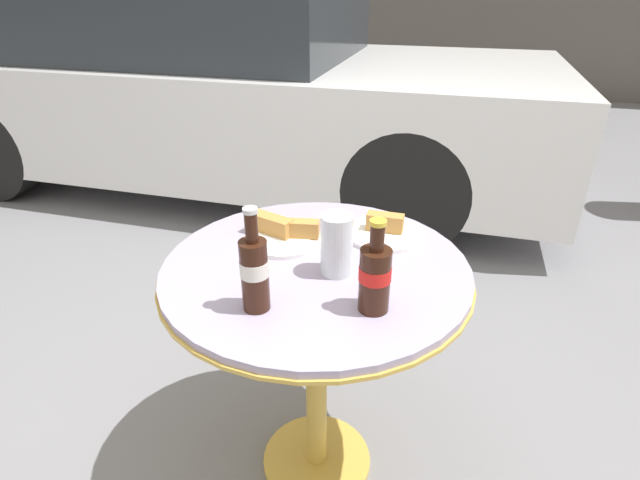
% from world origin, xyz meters
% --- Properties ---
extents(ground_plane, '(30.00, 30.00, 0.00)m').
position_xyz_m(ground_plane, '(0.00, 0.00, 0.00)').
color(ground_plane, slate).
extents(bistro_table, '(0.80, 0.80, 0.75)m').
position_xyz_m(bistro_table, '(0.00, 0.00, 0.62)').
color(bistro_table, gold).
rests_on(bistro_table, ground_plane).
extents(cola_bottle_left, '(0.07, 0.07, 0.22)m').
position_xyz_m(cola_bottle_left, '(0.18, -0.15, 0.84)').
color(cola_bottle_left, '#33190F').
rests_on(cola_bottle_left, bistro_table).
extents(cola_bottle_right, '(0.06, 0.06, 0.24)m').
position_xyz_m(cola_bottle_right, '(-0.07, -0.22, 0.85)').
color(cola_bottle_right, '#33190F').
rests_on(cola_bottle_right, bistro_table).
extents(drinking_glass, '(0.08, 0.08, 0.16)m').
position_xyz_m(drinking_glass, '(0.06, -0.02, 0.82)').
color(drinking_glass, black).
rests_on(drinking_glass, bistro_table).
extents(lunch_plate_near, '(0.23, 0.22, 0.06)m').
position_xyz_m(lunch_plate_near, '(-0.13, 0.11, 0.77)').
color(lunch_plate_near, white).
rests_on(lunch_plate_near, bistro_table).
extents(lunch_plate_far, '(0.22, 0.22, 0.06)m').
position_xyz_m(lunch_plate_far, '(0.14, 0.21, 0.77)').
color(lunch_plate_far, white).
rests_on(lunch_plate_far, bistro_table).
extents(parked_car, '(4.60, 1.84, 1.36)m').
position_xyz_m(parked_car, '(-1.40, 2.35, 0.66)').
color(parked_car, silver).
rests_on(parked_car, ground_plane).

